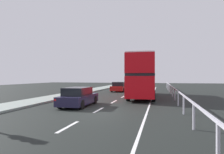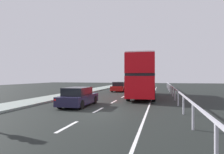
# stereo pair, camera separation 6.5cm
# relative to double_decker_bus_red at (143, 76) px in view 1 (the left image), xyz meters

# --- Properties ---
(ground_plane) EXTENTS (73.62, 120.00, 0.10)m
(ground_plane) POSITION_rel_double_decker_bus_red_xyz_m (-2.13, -9.73, -2.33)
(ground_plane) COLOR black
(near_sidewalk_kerb) EXTENTS (2.68, 80.00, 0.14)m
(near_sidewalk_kerb) POSITION_rel_double_decker_bus_red_xyz_m (-8.66, -9.73, -2.21)
(near_sidewalk_kerb) COLOR gray
(near_sidewalk_kerb) RESTS_ON ground
(lane_paint_markings) EXTENTS (3.24, 46.00, 0.01)m
(lane_paint_markings) POSITION_rel_double_decker_bus_red_xyz_m (-0.21, -1.37, -2.28)
(lane_paint_markings) COLOR silver
(lane_paint_markings) RESTS_ON ground
(bridge_side_railing) EXTENTS (0.10, 42.00, 1.11)m
(bridge_side_railing) POSITION_rel_double_decker_bus_red_xyz_m (3.06, -0.73, -1.38)
(bridge_side_railing) COLOR #B6B4C1
(bridge_side_railing) RESTS_ON ground
(double_decker_bus_red) EXTENTS (2.73, 10.89, 4.25)m
(double_decker_bus_red) POSITION_rel_double_decker_bus_red_xyz_m (0.00, 0.00, 0.00)
(double_decker_bus_red) COLOR red
(double_decker_bus_red) RESTS_ON ground
(hatchback_car_near) EXTENTS (1.77, 4.21, 1.39)m
(hatchback_car_near) POSITION_rel_double_decker_bus_red_xyz_m (-4.12, -7.81, -1.62)
(hatchback_car_near) COLOR #201D39
(hatchback_car_near) RESTS_ON ground
(sedan_car_ahead) EXTENTS (2.02, 4.37, 1.41)m
(sedan_car_ahead) POSITION_rel_double_decker_bus_red_xyz_m (-3.99, 7.46, -1.61)
(sedan_car_ahead) COLOR maroon
(sedan_car_ahead) RESTS_ON ground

